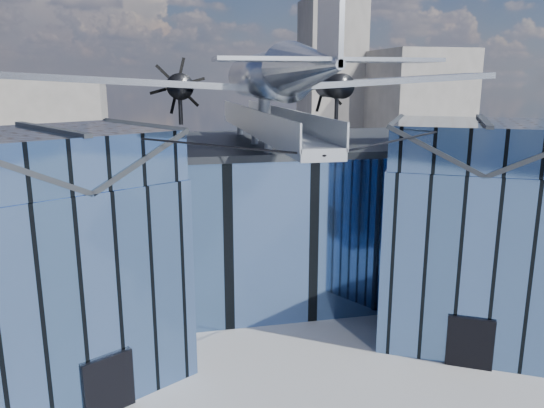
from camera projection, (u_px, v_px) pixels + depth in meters
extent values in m
plane|color=gray|center=(280.00, 342.00, 28.66)|extent=(120.00, 120.00, 0.00)
cube|color=#4E6FA0|center=(250.00, 216.00, 36.13)|extent=(28.00, 14.00, 9.50)
cube|color=#282B30|center=(249.00, 143.00, 34.99)|extent=(28.00, 14.00, 0.40)
cube|color=#4E6FA0|center=(64.00, 281.00, 24.43)|extent=(11.79, 11.43, 9.50)
cube|color=#4E6FA0|center=(52.00, 155.00, 23.09)|extent=(11.56, 11.20, 2.20)
cube|color=#282B30|center=(101.00, 151.00, 24.57)|extent=(7.98, 9.23, 2.40)
cube|color=#282B30|center=(49.00, 129.00, 22.83)|extent=(4.30, 7.10, 0.18)
cube|color=black|center=(109.00, 385.00, 22.31)|extent=(2.03, 1.32, 2.60)
cube|color=black|center=(151.00, 260.00, 27.38)|extent=(0.34, 0.34, 9.50)
cube|color=#4E6FA0|center=(472.00, 251.00, 28.81)|extent=(11.79, 11.43, 9.50)
cube|color=#4E6FA0|center=(482.00, 143.00, 27.47)|extent=(11.56, 11.20, 2.20)
cube|color=#282B30|center=(437.00, 142.00, 28.13)|extent=(7.98, 9.23, 2.40)
cube|color=#282B30|center=(529.00, 145.00, 26.80)|extent=(7.98, 9.23, 2.40)
cube|color=#282B30|center=(484.00, 121.00, 27.20)|extent=(4.30, 7.10, 0.18)
cube|color=black|center=(470.00, 343.00, 25.84)|extent=(2.03, 1.32, 2.60)
cube|color=black|center=(388.00, 243.00, 30.14)|extent=(0.34, 0.34, 9.50)
cube|color=#92979F|center=(266.00, 130.00, 29.44)|extent=(1.80, 21.00, 0.50)
cube|color=#92979F|center=(250.00, 118.00, 29.10)|extent=(0.08, 21.00, 1.10)
cube|color=#92979F|center=(282.00, 118.00, 29.48)|extent=(0.08, 21.00, 1.10)
cylinder|color=#92979F|center=(240.00, 127.00, 38.63)|extent=(0.44, 0.44, 1.35)
cylinder|color=#92979F|center=(255.00, 136.00, 32.92)|extent=(0.44, 0.44, 1.35)
cylinder|color=#92979F|center=(268.00, 143.00, 29.12)|extent=(0.44, 0.44, 1.35)
cylinder|color=#92979F|center=(264.00, 112.00, 29.70)|extent=(0.70, 0.70, 1.40)
cylinder|color=black|center=(176.00, 142.00, 21.15)|extent=(10.55, 6.08, 0.69)
cylinder|color=black|center=(417.00, 136.00, 23.34)|extent=(10.55, 6.08, 0.69)
cylinder|color=black|center=(217.00, 145.00, 27.04)|extent=(6.09, 17.04, 1.19)
cylinder|color=black|center=(329.00, 142.00, 28.29)|extent=(6.09, 17.04, 1.19)
cylinder|color=#AAB0B8|center=(264.00, 76.00, 29.25)|extent=(2.50, 11.00, 2.50)
sphere|color=#AAB0B8|center=(247.00, 77.00, 34.48)|extent=(2.50, 2.50, 2.50)
cube|color=black|center=(250.00, 65.00, 33.37)|extent=(1.60, 1.40, 0.50)
cone|color=#AAB0B8|center=(310.00, 67.00, 20.63)|extent=(2.50, 7.00, 2.50)
cube|color=#AAB0B8|center=(330.00, 17.00, 18.07)|extent=(0.18, 2.40, 3.40)
cube|color=#AAB0B8|center=(328.00, 60.00, 18.49)|extent=(8.00, 1.80, 0.14)
cube|color=#AAB0B8|center=(135.00, 82.00, 28.81)|extent=(14.00, 3.20, 1.08)
cylinder|color=black|center=(179.00, 86.00, 29.94)|extent=(1.44, 3.20, 1.44)
cone|color=black|center=(178.00, 86.00, 31.65)|extent=(0.70, 0.70, 0.70)
cube|color=black|center=(177.00, 86.00, 31.79)|extent=(1.05, 0.06, 3.33)
cube|color=black|center=(177.00, 86.00, 31.79)|extent=(2.53, 0.06, 2.53)
cube|color=black|center=(177.00, 86.00, 31.79)|extent=(3.33, 0.06, 1.05)
cylinder|color=black|center=(180.00, 109.00, 29.65)|extent=(0.24, 0.24, 1.75)
cube|color=#AAB0B8|center=(375.00, 82.00, 31.73)|extent=(14.00, 3.20, 1.08)
cylinder|color=black|center=(334.00, 86.00, 31.86)|extent=(1.44, 3.20, 1.44)
cone|color=black|center=(325.00, 86.00, 33.57)|extent=(0.70, 0.70, 0.70)
cube|color=black|center=(324.00, 85.00, 33.71)|extent=(1.05, 0.06, 3.33)
cube|color=black|center=(324.00, 85.00, 33.71)|extent=(2.53, 0.06, 2.53)
cube|color=black|center=(324.00, 85.00, 33.71)|extent=(3.33, 0.06, 1.05)
cylinder|color=black|center=(337.00, 107.00, 31.57)|extent=(0.24, 0.24, 1.75)
cube|color=gray|center=(416.00, 113.00, 78.90)|extent=(12.00, 14.00, 18.00)
cube|color=gray|center=(55.00, 129.00, 75.18)|extent=(14.00, 10.00, 14.00)
cube|color=gray|center=(331.00, 85.00, 85.40)|extent=(9.00, 9.00, 26.00)
cylinder|color=#322314|center=(478.00, 234.00, 44.48)|extent=(0.40, 0.40, 2.35)
sphere|color=#234A1A|center=(480.00, 210.00, 44.00)|extent=(3.82, 3.82, 3.07)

